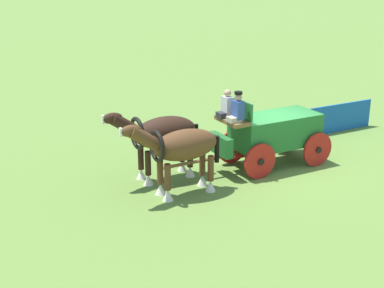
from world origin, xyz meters
TOP-DOWN VIEW (x-y plane):
  - ground_plane at (0.00, 0.00)m, footprint 220.00×220.00m
  - show_wagon at (0.18, -0.01)m, footprint 5.73×1.85m
  - draft_horse_near at (3.79, 0.47)m, footprint 3.02×0.98m
  - draft_horse_off at (3.71, -0.82)m, footprint 3.07×1.06m
  - sponsor_banner at (-4.46, -1.52)m, footprint 3.20×0.20m

SIDE VIEW (x-z plane):
  - ground_plane at x=0.00m, z-range 0.00..0.00m
  - sponsor_banner at x=-4.46m, z-range 0.00..1.10m
  - show_wagon at x=0.18m, z-range -0.20..2.48m
  - draft_horse_near at x=3.79m, z-range 0.25..2.51m
  - draft_horse_off at x=3.71m, z-range 0.26..2.54m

